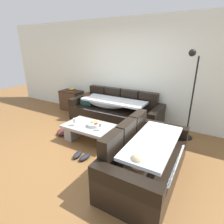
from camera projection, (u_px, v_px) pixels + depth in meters
name	position (u px, v px, depth m)	size (l,w,h in m)	color
ground_plane	(81.00, 152.00, 3.59)	(14.00, 14.00, 0.00)	brown
back_wall	(128.00, 71.00, 4.86)	(9.00, 0.10, 2.70)	white
couch_along_wall	(114.00, 111.00, 4.87)	(2.48, 0.92, 0.88)	black
couch_near_window	(146.00, 159.00, 2.81)	(0.92, 1.83, 0.88)	black
coffee_table	(91.00, 131.00, 3.92)	(1.20, 0.68, 0.38)	#989896
fruit_bowl	(94.00, 124.00, 3.84)	(0.28, 0.28, 0.10)	silver
wine_glass_near_left	(75.00, 121.00, 3.84)	(0.07, 0.07, 0.17)	silver
wine_glass_near_right	(100.00, 125.00, 3.61)	(0.07, 0.07, 0.17)	silver
open_magazine	(103.00, 127.00, 3.80)	(0.28, 0.21, 0.01)	white
side_cabinet	(72.00, 100.00, 5.87)	(0.72, 0.44, 0.64)	#472E20
book_stack_on_cabinet	(72.00, 90.00, 5.72)	(0.18, 0.20, 0.08)	#B76623
floor_lamp	(190.00, 91.00, 3.75)	(0.33, 0.31, 1.95)	black
pair_of_shoes	(81.00, 156.00, 3.38)	(0.32, 0.29, 0.09)	black
crumpled_garment	(64.00, 131.00, 4.32)	(0.40, 0.32, 0.12)	#4C2323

